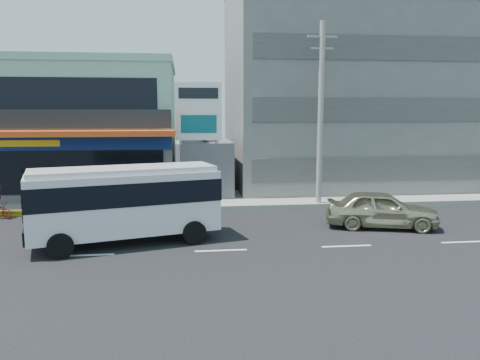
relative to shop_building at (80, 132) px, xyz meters
name	(u,v)px	position (x,y,z in m)	size (l,w,h in m)	color
ground	(221,251)	(8.00, -13.95, -4.00)	(120.00, 120.00, 0.00)	black
sidewalk	(292,199)	(13.00, -4.45, -3.85)	(70.00, 5.00, 0.30)	gray
shop_building	(80,132)	(0.00, 0.00, 0.00)	(12.40, 11.70, 8.00)	#434247
concrete_building	(345,87)	(18.00, 1.05, 3.00)	(16.00, 12.00, 14.00)	slate
gap_structure	(206,168)	(8.00, -1.95, -2.25)	(3.00, 6.00, 3.50)	#434247
satellite_dish	(206,140)	(8.00, -2.95, -0.42)	(1.50, 1.50, 0.15)	slate
billboard	(199,118)	(7.50, -4.75, 0.93)	(2.60, 0.18, 6.90)	gray
utility_pole_near	(321,114)	(14.00, -6.55, 1.15)	(1.60, 0.30, 10.00)	#999993
minibus	(125,198)	(4.27, -12.45, -2.15)	(7.76, 4.25, 3.10)	silver
sedan	(381,209)	(15.61, -11.17, -3.14)	(2.02, 5.02, 1.71)	#B2AD88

